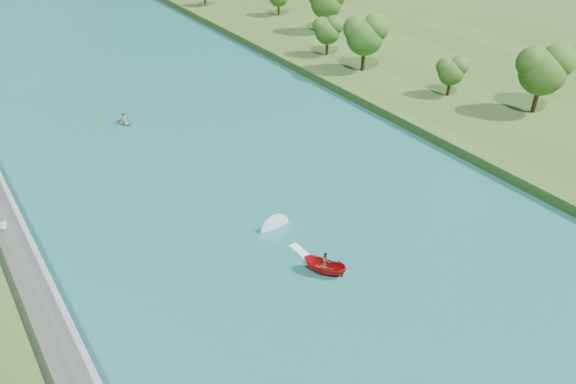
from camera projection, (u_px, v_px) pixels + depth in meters
ground at (383, 310)px, 50.78m from camera, size 260.00×260.00×0.00m
river_water at (265, 207)px, 64.70m from camera, size 55.00×240.00×0.10m
berm_east at (533, 104)px, 87.67m from camera, size 44.00×240.00×1.50m
riprap_bank at (30, 286)px, 50.88m from camera, size 4.33×236.00×4.05m
trees_east at (422, 49)px, 92.04m from camera, size 18.75×143.92×11.85m
motorboat at (316, 260)px, 55.50m from camera, size 3.80×19.04×1.95m
raft at (124, 121)px, 82.92m from camera, size 2.68×3.34×1.69m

